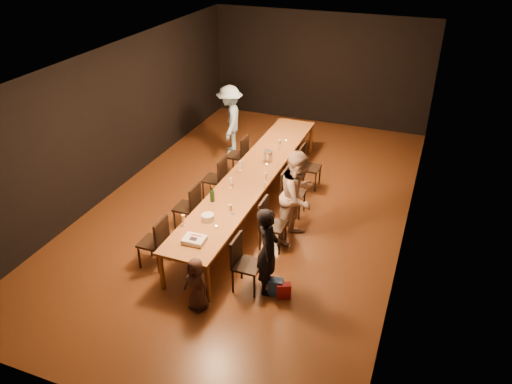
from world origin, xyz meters
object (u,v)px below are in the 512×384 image
(woman_tan, at_px, (298,196))
(plate_stack, at_px, (208,218))
(chair_right_1, at_px, (273,225))
(chair_left_2, at_px, (214,178))
(chair_left_3, at_px, (237,155))
(child, at_px, (197,284))
(birthday_cake, at_px, (194,240))
(chair_right_3, at_px, (310,167))
(man_blue, at_px, (230,120))
(table, at_px, (253,175))
(chair_right_2, at_px, (293,193))
(ice_bucket, at_px, (268,156))
(chair_left_0, at_px, (153,242))
(chair_left_1, at_px, (187,207))
(champagne_bottle, at_px, (212,193))
(woman_birthday, at_px, (268,251))
(chair_right_0, at_px, (248,264))

(woman_tan, distance_m, plate_stack, 1.66)
(chair_right_1, relative_size, chair_left_2, 1.00)
(chair_left_2, bearing_deg, chair_left_3, 0.00)
(plate_stack, bearing_deg, child, -72.48)
(birthday_cake, bearing_deg, chair_right_3, 74.28)
(chair_right_3, height_order, man_blue, man_blue)
(table, bearing_deg, chair_left_3, 125.31)
(chair_right_3, bearing_deg, child, -7.18)
(chair_right_2, bearing_deg, child, -9.92)
(ice_bucket, bearing_deg, chair_left_0, -107.09)
(woman_tan, bearing_deg, chair_left_1, 117.47)
(table, xyz_separation_m, man_blue, (-1.46, 2.24, 0.14))
(champagne_bottle, distance_m, ice_bucket, 1.96)
(table, height_order, chair_right_1, chair_right_1)
(chair_right_2, bearing_deg, chair_right_3, 180.00)
(chair_left_2, distance_m, woman_birthday, 3.06)
(child, bearing_deg, chair_left_3, 122.63)
(chair_right_1, relative_size, woman_tan, 0.54)
(table, xyz_separation_m, chair_left_3, (-0.85, 1.20, -0.24))
(chair_left_0, distance_m, man_blue, 4.69)
(plate_stack, bearing_deg, chair_right_2, 63.91)
(woman_birthday, xyz_separation_m, birthday_cake, (-1.15, -0.21, 0.05))
(chair_right_1, bearing_deg, man_blue, -146.04)
(chair_left_0, xyz_separation_m, child, (1.16, -0.69, -0.02))
(chair_right_0, xyz_separation_m, champagne_bottle, (-1.12, 1.12, 0.45))
(chair_right_0, height_order, man_blue, man_blue)
(champagne_bottle, bearing_deg, table, 78.14)
(woman_birthday, xyz_separation_m, child, (-0.84, -0.78, -0.29))
(chair_right_2, relative_size, chair_left_0, 1.00)
(child, xyz_separation_m, ice_bucket, (-0.22, 3.73, 0.41))
(man_blue, xyz_separation_m, ice_bucket, (1.55, -1.59, 0.01))
(chair_right_0, relative_size, birthday_cake, 2.62)
(chair_left_0, height_order, woman_tan, woman_tan)
(chair_left_3, bearing_deg, chair_left_0, -180.00)
(chair_right_3, height_order, chair_left_0, same)
(chair_left_3, bearing_deg, chair_right_1, -144.69)
(chair_left_0, bearing_deg, woman_birthday, -87.21)
(chair_right_3, relative_size, chair_left_3, 1.00)
(chair_right_1, xyz_separation_m, chair_left_0, (-1.70, -1.20, 0.00))
(chair_left_1, height_order, woman_birthday, woman_birthday)
(table, distance_m, ice_bucket, 0.67)
(child, bearing_deg, ice_bucket, 110.94)
(chair_left_0, bearing_deg, champagne_bottle, -27.46)
(woman_tan, xyz_separation_m, man_blue, (-2.61, 2.98, -0.02))
(table, xyz_separation_m, child, (0.31, -3.09, -0.25))
(plate_stack, bearing_deg, chair_right_1, 36.45)
(chair_right_1, relative_size, child, 1.04)
(chair_left_0, xyz_separation_m, woman_birthday, (2.00, 0.10, 0.27))
(table, xyz_separation_m, chair_left_0, (-0.85, -2.40, -0.24))
(chair_right_1, bearing_deg, champagne_bottle, -85.77)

